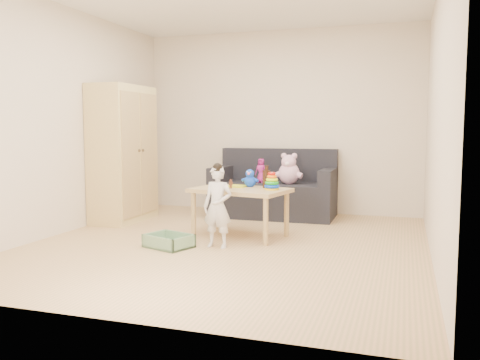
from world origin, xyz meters
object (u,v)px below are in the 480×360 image
(wardrobe, at_px, (123,154))
(toddler, at_px, (218,208))
(sofa, at_px, (273,200))
(play_table, at_px, (240,212))

(wardrobe, xyz_separation_m, toddler, (1.70, -1.04, -0.47))
(wardrobe, height_order, sofa, wardrobe)
(sofa, xyz_separation_m, toddler, (-0.08, -1.96, 0.17))
(wardrobe, relative_size, sofa, 1.06)
(toddler, bearing_deg, play_table, 87.41)
(wardrobe, distance_m, sofa, 2.10)
(wardrobe, xyz_separation_m, play_table, (1.75, -0.47, -0.61))
(wardrobe, bearing_deg, toddler, -31.54)
(sofa, height_order, toddler, toddler)
(play_table, bearing_deg, toddler, -95.43)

